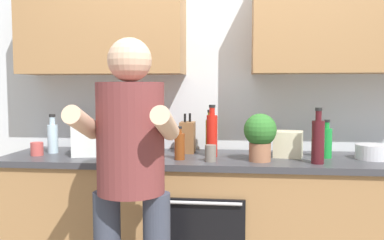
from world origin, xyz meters
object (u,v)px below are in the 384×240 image
bottle_vinegar (180,146)px  cup_ceramic (37,149)px  bottle_wine (318,140)px  bottle_soda (326,142)px  potted_herb (260,134)px  grocery_bag_rice (288,144)px  cup_stoneware (211,153)px  knife_block (187,137)px  person_standing (131,169)px  bottle_water (53,137)px  grocery_bag_crisps (143,146)px  grocery_bag_produce (86,139)px  bottle_syrup (79,136)px  bottle_oil (210,134)px  mixing_bowl (373,152)px  bottle_soy (123,132)px  bottle_hotsauce (212,134)px

bottle_vinegar → cup_ceramic: size_ratio=2.39×
cup_ceramic → bottle_wine: bearing=-3.0°
bottle_soda → potted_herb: bearing=-158.7°
grocery_bag_rice → cup_stoneware: bearing=-154.9°
bottle_vinegar → knife_block: size_ratio=0.77×
person_standing → bottle_wine: size_ratio=4.76×
bottle_water → cup_stoneware: 1.14m
grocery_bag_crisps → grocery_bag_produce: grocery_bag_produce is taller
knife_block → grocery_bag_rice: size_ratio=1.54×
bottle_syrup → bottle_wine: (1.61, -0.31, 0.03)m
bottle_syrup → cup_stoneware: 1.02m
bottle_oil → mixing_bowl: bottle_oil is taller
bottle_oil → cup_ceramic: size_ratio=3.41×
cup_stoneware → person_standing: bearing=-126.0°
bottle_soy → cup_stoneware: 0.71m
knife_block → bottle_syrup: bearing=-179.1°
bottle_soda → knife_block: 0.93m
bottle_syrup → grocery_bag_rice: (1.47, -0.08, -0.02)m
mixing_bowl → grocery_bag_crisps: size_ratio=1.05×
grocery_bag_produce → bottle_hotsauce: bearing=2.9°
bottle_soy → grocery_bag_produce: bottle_soy is taller
person_standing → bottle_wine: bearing=26.8°
grocery_bag_produce → grocery_bag_rice: (1.35, 0.09, -0.03)m
bottle_soy → grocery_bag_produce: (-0.21, -0.15, -0.03)m
bottle_wine → bottle_hotsauce: (-0.65, 0.18, 0.01)m
person_standing → cup_ceramic: 1.01m
bottle_vinegar → cup_stoneware: 0.21m
grocery_bag_crisps → potted_herb: bearing=-7.6°
bottle_vinegar → cup_stoneware: size_ratio=2.04×
person_standing → bottle_syrup: 1.02m
grocery_bag_crisps → bottle_soy: bearing=140.4°
bottle_soy → bottle_hotsauce: bottle_soy is taller
bottle_hotsauce → grocery_bag_rice: size_ratio=1.92×
bottle_water → bottle_vinegar: (0.92, -0.16, -0.02)m
knife_block → grocery_bag_rice: knife_block is taller
grocery_bag_rice → knife_block: bearing=171.9°
bottle_wine → bottle_oil: 0.75m
potted_herb → bottle_soy: bearing=165.3°
person_standing → grocery_bag_produce: size_ratio=7.28×
cup_ceramic → bottle_oil: bearing=12.0°
mixing_bowl → grocery_bag_produce: (-1.87, -0.06, 0.06)m
bottle_oil → bottle_vinegar: bearing=-120.4°
bottle_soy → potted_herb: bearing=-14.7°
bottle_syrup → bottle_oil: bottle_oil is taller
bottle_hotsauce → potted_herb: size_ratio=1.16×
bottle_hotsauce → grocery_bag_rice: 0.51m
bottle_wine → knife_block: (-0.83, 0.33, -0.03)m
person_standing → cup_stoneware: 0.63m
bottle_wine → cup_stoneware: size_ratio=3.25×
bottle_wine → grocery_bag_crisps: bearing=172.5°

